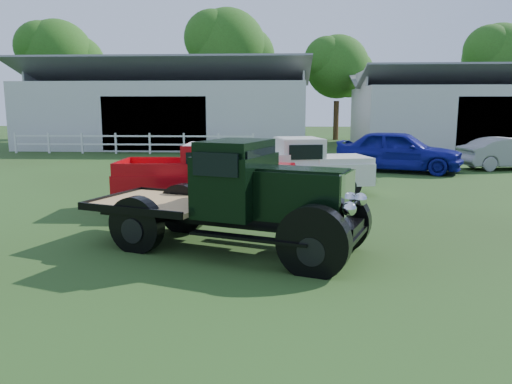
# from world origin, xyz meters

# --- Properties ---
(ground) EXTENTS (120.00, 120.00, 0.00)m
(ground) POSITION_xyz_m (0.00, 0.00, 0.00)
(ground) COLOR #233414
(shed_left) EXTENTS (18.80, 10.20, 5.60)m
(shed_left) POSITION_xyz_m (-7.00, 26.00, 2.80)
(shed_left) COLOR #9C9C9C
(shed_left) RESTS_ON ground
(shed_right) EXTENTS (16.80, 9.20, 5.20)m
(shed_right) POSITION_xyz_m (14.00, 27.00, 2.60)
(shed_right) COLOR #9C9C9C
(shed_right) RESTS_ON ground
(fence_rail) EXTENTS (14.20, 0.16, 1.20)m
(fence_rail) POSITION_xyz_m (-8.00, 20.00, 0.60)
(fence_rail) COLOR white
(fence_rail) RESTS_ON ground
(tree_a) EXTENTS (6.30, 6.30, 10.50)m
(tree_a) POSITION_xyz_m (-18.00, 33.00, 5.25)
(tree_a) COLOR #233D11
(tree_a) RESTS_ON ground
(tree_b) EXTENTS (6.90, 6.90, 11.50)m
(tree_b) POSITION_xyz_m (-4.00, 34.00, 5.75)
(tree_b) COLOR #233D11
(tree_b) RESTS_ON ground
(tree_c) EXTENTS (5.40, 5.40, 9.00)m
(tree_c) POSITION_xyz_m (5.00, 33.00, 4.50)
(tree_c) COLOR #233D11
(tree_c) RESTS_ON ground
(tree_d) EXTENTS (6.00, 6.00, 10.00)m
(tree_d) POSITION_xyz_m (18.00, 34.00, 5.00)
(tree_d) COLOR #233D11
(tree_d) RESTS_ON ground
(vintage_flatbed) EXTENTS (5.70, 3.78, 2.10)m
(vintage_flatbed) POSITION_xyz_m (-0.25, 0.77, 1.05)
(vintage_flatbed) COLOR black
(vintage_flatbed) RESTS_ON ground
(red_pickup) EXTENTS (4.93, 2.02, 1.78)m
(red_pickup) POSITION_xyz_m (-1.27, 4.51, 0.89)
(red_pickup) COLOR #B10910
(red_pickup) RESTS_ON ground
(white_pickup) EXTENTS (5.00, 2.84, 1.73)m
(white_pickup) POSITION_xyz_m (1.12, 6.92, 0.87)
(white_pickup) COLOR silver
(white_pickup) RESTS_ON ground
(misc_car_blue) EXTENTS (5.54, 3.74, 1.75)m
(misc_car_blue) POSITION_xyz_m (5.56, 12.74, 0.88)
(misc_car_blue) COLOR navy
(misc_car_blue) RESTS_ON ground
(misc_car_grey) EXTENTS (4.39, 2.17, 1.38)m
(misc_car_grey) POSITION_xyz_m (10.56, 13.77, 0.69)
(misc_car_grey) COLOR gray
(misc_car_grey) RESTS_ON ground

